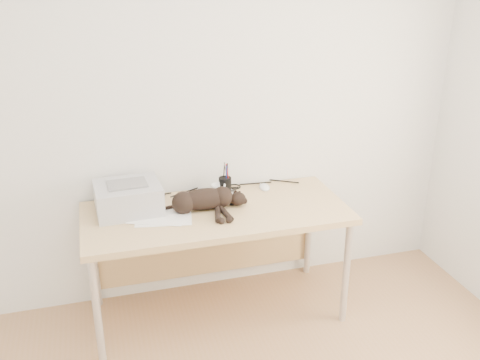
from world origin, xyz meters
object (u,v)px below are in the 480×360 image
object	(u,v)px
cat	(202,201)
mug	(218,191)
pen_cup	(225,185)
mouse	(265,185)
desk	(213,224)
printer	(128,198)

from	to	relation	value
cat	mug	bearing A→B (deg)	48.92
pen_cup	mouse	world-z (taller)	pen_cup
desk	printer	distance (m)	0.56
desk	mouse	distance (m)	0.45
pen_cup	desk	bearing A→B (deg)	-128.73
desk	mug	bearing A→B (deg)	58.64
desk	mouse	world-z (taller)	mouse
cat	mouse	xyz separation A→B (m)	(0.47, 0.22, -0.04)
desk	mouse	xyz separation A→B (m)	(0.39, 0.16, 0.15)
printer	mug	bearing A→B (deg)	4.71
cat	pen_cup	bearing A→B (deg)	46.83
desk	pen_cup	xyz separation A→B (m)	(0.12, 0.14, 0.19)
mouse	desk	bearing A→B (deg)	-148.30
printer	pen_cup	distance (m)	0.63
cat	mug	size ratio (longest dim) A/B	6.49
printer	pen_cup	xyz separation A→B (m)	(0.62, 0.09, -0.03)
desk	cat	distance (m)	0.22
cat	mouse	distance (m)	0.52
printer	pen_cup	size ratio (longest dim) A/B	1.93
mouse	cat	bearing A→B (deg)	-145.78
cat	mug	xyz separation A→B (m)	(0.14, 0.16, -0.02)
printer	pen_cup	world-z (taller)	pen_cup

